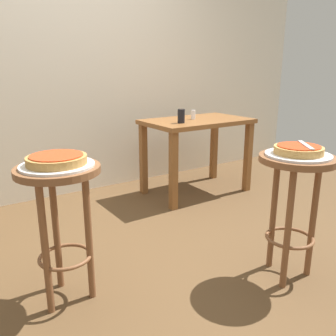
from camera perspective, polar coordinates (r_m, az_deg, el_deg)
ground_plane at (r=2.34m, az=-1.12°, el=-14.92°), size 6.00×6.00×0.00m
back_wall at (r=3.53m, az=-16.99°, el=20.14°), size 6.00×0.10×3.00m
stool_foreground at (r=2.10m, az=19.63°, el=-3.07°), size 0.41×0.41×0.73m
serving_plate_foreground at (r=2.05m, az=20.12°, el=1.99°), size 0.35×0.35×0.01m
pizza_foreground at (r=2.04m, az=20.20°, el=2.77°), size 0.26×0.26×0.05m
stool_middle at (r=1.86m, az=-16.86°, el=-5.26°), size 0.41×0.41×0.73m
serving_plate_middle at (r=1.80m, az=-17.34°, el=0.43°), size 0.36×0.36×0.01m
pizza_middle at (r=1.79m, az=-17.41°, el=1.31°), size 0.29×0.29×0.05m
dining_table at (r=3.42m, az=4.65°, el=5.73°), size 1.00×0.61×0.72m
cup_near_edge at (r=3.16m, az=2.13°, el=8.32°), size 0.06×0.06×0.12m
condiment_shaker at (r=3.41m, az=4.07°, el=8.53°), size 0.04×0.04×0.09m
pizza_server_knife at (r=2.05m, az=21.21°, el=3.48°), size 0.15×0.19×0.01m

